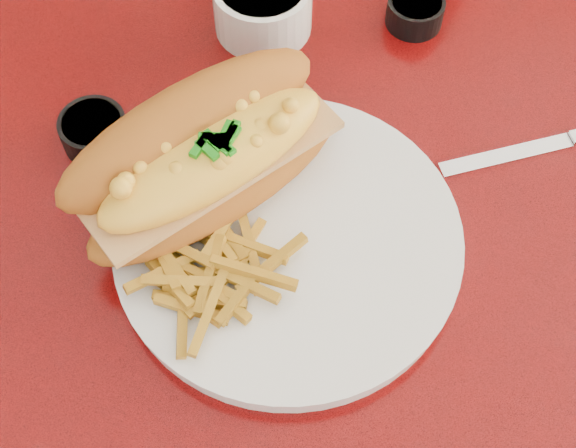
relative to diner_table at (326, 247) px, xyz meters
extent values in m
plane|color=beige|center=(0.00, 0.00, -0.61)|extent=(8.00, 8.00, 0.00)
cube|color=#B50B0B|center=(0.00, 0.00, 0.14)|extent=(1.20, 0.80, 0.04)
cylinder|color=silver|center=(0.00, 0.00, -0.24)|extent=(0.09, 0.09, 0.72)
cylinder|color=silver|center=(0.00, 0.00, -0.59)|extent=(0.52, 0.52, 0.03)
cube|color=#A30A17|center=(0.00, 0.78, -0.38)|extent=(1.20, 0.50, 0.45)
cylinder|color=silver|center=(-0.06, -0.08, 0.17)|extent=(0.33, 0.33, 0.02)
cylinder|color=silver|center=(-0.06, -0.08, 0.18)|extent=(0.33, 0.33, 0.00)
ellipsoid|color=#AD5F1B|center=(-0.11, -0.02, 0.20)|extent=(0.25, 0.16, 0.05)
cube|color=tan|center=(-0.11, -0.02, 0.22)|extent=(0.22, 0.14, 0.01)
ellipsoid|color=yellow|center=(-0.11, -0.02, 0.24)|extent=(0.22, 0.14, 0.05)
ellipsoid|color=#AD5F1B|center=(-0.12, 0.01, 0.24)|extent=(0.25, 0.17, 0.09)
cube|color=silver|center=(-0.09, -0.01, 0.18)|extent=(0.01, 0.11, 0.00)
cube|color=silver|center=(-0.09, 0.05, 0.18)|extent=(0.02, 0.03, 0.00)
cylinder|color=silver|center=(-0.02, 0.17, 0.19)|extent=(0.12, 0.12, 0.05)
cylinder|color=black|center=(-0.20, 0.07, 0.18)|extent=(0.07, 0.07, 0.03)
cylinder|color=#E58B53|center=(-0.20, 0.07, 0.19)|extent=(0.06, 0.06, 0.01)
cylinder|color=black|center=(0.12, 0.14, 0.18)|extent=(0.07, 0.07, 0.03)
cylinder|color=#E58B53|center=(0.12, 0.14, 0.19)|extent=(0.06, 0.06, 0.01)
cube|color=silver|center=(0.15, -0.04, 0.16)|extent=(0.12, 0.02, 0.00)
camera|label=1|loc=(-0.14, -0.38, 0.75)|focal=50.00mm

